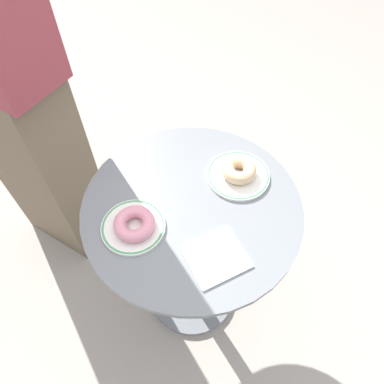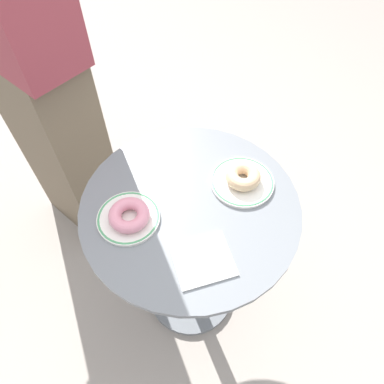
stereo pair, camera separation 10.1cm
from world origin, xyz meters
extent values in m
cube|color=#9E9389|center=(0.00, 0.00, -0.01)|extent=(7.00, 7.00, 0.02)
cylinder|color=slate|center=(0.00, 0.00, 0.69)|extent=(0.64, 0.64, 0.02)
cylinder|color=slate|center=(0.00, 0.00, 0.36)|extent=(0.06, 0.06, 0.66)
cylinder|color=slate|center=(0.00, 0.00, 0.01)|extent=(0.37, 0.37, 0.03)
cylinder|color=white|center=(-0.17, 0.04, 0.71)|extent=(0.18, 0.18, 0.01)
torus|color=#4C9E66|center=(-0.17, 0.04, 0.71)|extent=(0.17, 0.17, 0.01)
cylinder|color=white|center=(0.17, -0.01, 0.71)|extent=(0.19, 0.19, 0.01)
torus|color=#4C9E66|center=(0.17, -0.01, 0.71)|extent=(0.19, 0.19, 0.01)
torus|color=pink|center=(-0.17, 0.03, 0.73)|extent=(0.14, 0.14, 0.04)
torus|color=#E0B789|center=(0.17, -0.01, 0.73)|extent=(0.14, 0.14, 0.04)
cube|color=white|center=(-0.06, -0.17, 0.71)|extent=(0.17, 0.16, 0.01)
cube|color=brown|center=(-0.24, 0.65, 0.45)|extent=(0.33, 0.42, 0.89)
camera|label=1|loc=(-0.36, -0.44, 1.53)|focal=32.84mm
camera|label=2|loc=(-0.27, -0.50, 1.53)|focal=32.84mm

